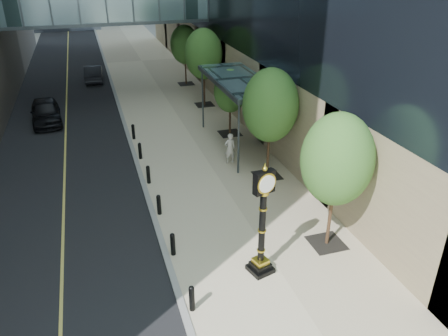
{
  "coord_description": "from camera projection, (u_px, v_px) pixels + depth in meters",
  "views": [
    {
      "loc": [
        -5.05,
        -10.04,
        11.04
      ],
      "look_at": [
        -0.2,
        5.31,
        3.06
      ],
      "focal_mm": 35.0,
      "sensor_mm": 36.0,
      "label": 1
    }
  ],
  "objects": [
    {
      "name": "car_near",
      "position": [
        46.0,
        112.0,
        31.09
      ],
      "size": [
        2.38,
        5.02,
        1.66
      ],
      "primitive_type": "imported",
      "rotation": [
        0.0,
        0.0,
        0.09
      ],
      "color": "black",
      "rests_on": "road"
    },
    {
      "name": "bollard_row",
      "position": [
        153.0,
        189.0,
        21.58
      ],
      "size": [
        0.2,
        16.2,
        0.9
      ],
      "color": "black",
      "rests_on": "sidewalk"
    },
    {
      "name": "pedestrian",
      "position": [
        230.0,
        148.0,
        25.01
      ],
      "size": [
        0.7,
        0.49,
        1.81
      ],
      "primitive_type": "imported",
      "rotation": [
        0.0,
        0.0,
        3.23
      ],
      "color": "beige",
      "rests_on": "sidewalk"
    },
    {
      "name": "road",
      "position": [
        67.0,
        66.0,
        47.13
      ],
      "size": [
        8.0,
        180.0,
        0.02
      ],
      "primitive_type": "cube",
      "color": "black",
      "rests_on": "ground"
    },
    {
      "name": "sidewalk",
      "position": [
        142.0,
        61.0,
        49.28
      ],
      "size": [
        8.0,
        180.0,
        0.06
      ],
      "primitive_type": "cube",
      "color": "beige",
      "rests_on": "ground"
    },
    {
      "name": "entrance_canopy",
      "position": [
        239.0,
        81.0,
        25.89
      ],
      "size": [
        3.0,
        8.0,
        4.38
      ],
      "color": "#383F44",
      "rests_on": "ground"
    },
    {
      "name": "curb",
      "position": [
        105.0,
        63.0,
        48.2
      ],
      "size": [
        0.25,
        180.0,
        0.07
      ],
      "primitive_type": "cube",
      "color": "gray",
      "rests_on": "ground"
    },
    {
      "name": "street_clock",
      "position": [
        262.0,
        229.0,
        15.9
      ],
      "size": [
        1.03,
        1.03,
        4.47
      ],
      "rotation": [
        0.0,
        0.0,
        0.27
      ],
      "color": "black",
      "rests_on": "sidewalk"
    },
    {
      "name": "car_far",
      "position": [
        94.0,
        73.0,
        41.36
      ],
      "size": [
        1.8,
        4.54,
        1.47
      ],
      "primitive_type": "imported",
      "rotation": [
        0.0,
        0.0,
        3.09
      ],
      "color": "black",
      "rests_on": "road"
    },
    {
      "name": "street_trees",
      "position": [
        233.0,
        80.0,
        27.25
      ],
      "size": [
        2.9,
        28.69,
        5.96
      ],
      "color": "black",
      "rests_on": "sidewalk"
    },
    {
      "name": "ground",
      "position": [
        276.0,
        314.0,
        14.84
      ],
      "size": [
        320.0,
        320.0,
        0.0
      ],
      "primitive_type": "plane",
      "color": "gray",
      "rests_on": "ground"
    }
  ]
}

